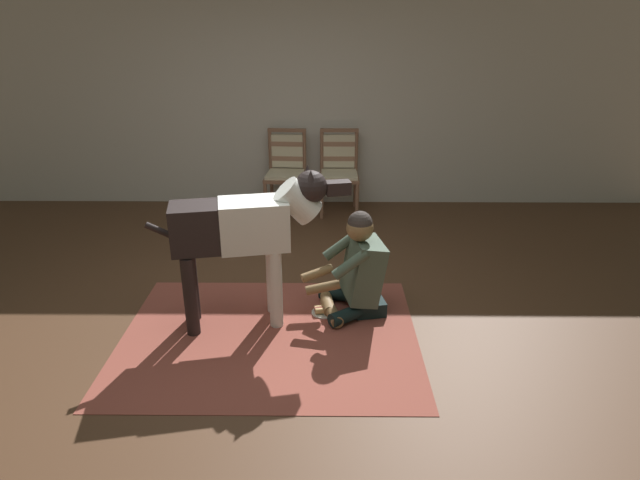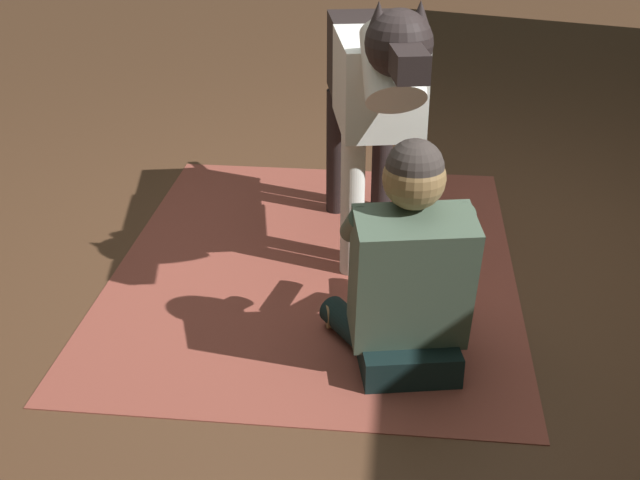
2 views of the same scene
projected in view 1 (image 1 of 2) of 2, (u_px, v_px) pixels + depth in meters
The scene contains 8 objects.
ground_plane at pixel (272, 325), 4.13m from camera, with size 16.20×16.20×0.00m, color #503421.
back_wall at pixel (292, 98), 6.46m from camera, with size 9.36×0.10×2.60m, color beige.
area_rug at pixel (270, 336), 3.99m from camera, with size 2.19×1.73×0.01m, color brown.
dining_chair_left_of_pair at pixel (286, 167), 6.41m from camera, with size 0.50×0.50×0.98m.
dining_chair_right_of_pair at pixel (339, 167), 6.41m from camera, with size 0.46×0.47×0.98m.
person_sitting_on_floor at pixel (357, 271), 4.21m from camera, with size 0.69×0.57×0.85m.
large_dog at pixel (246, 229), 3.91m from camera, with size 1.47×0.47×1.21m.
hot_dog_on_plate at pixel (324, 310), 4.29m from camera, with size 0.20×0.20×0.06m.
Camera 1 is at (0.40, -3.56, 2.20)m, focal length 30.05 mm.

